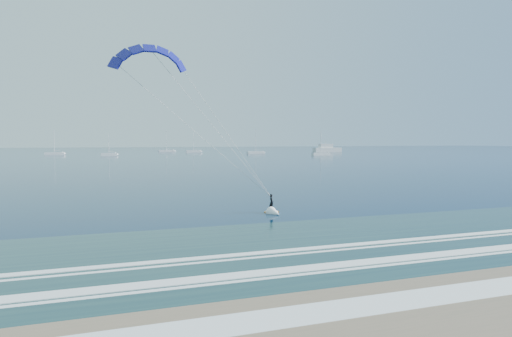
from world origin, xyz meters
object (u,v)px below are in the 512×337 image
Objects in this scene: kitesurfer_rig at (216,130)px; motor_yacht at (327,149)px; sailboat_5 at (256,152)px; sailboat_7 at (194,151)px; sailboat_4 at (166,151)px; sailboat_3 at (109,154)px; sailboat_6 at (321,154)px; sailboat_2 at (54,153)px.

motor_yacht is (119.83, 201.22, -6.01)m from kitesurfer_rig.
sailboat_7 is at bearing 127.14° from sailboat_5.
sailboat_4 is (-89.60, 29.89, -1.18)m from motor_yacht.
sailboat_3 is (-3.61, 175.68, -7.21)m from kitesurfer_rig.
sailboat_6 is (-32.42, -54.11, -1.18)m from motor_yacht.
motor_yacht is 147.44m from sailboat_2.
sailboat_3 is at bearing 91.18° from kitesurfer_rig.
kitesurfer_rig is at bearing -110.60° from sailboat_5.
sailboat_6 is 1.02× the size of sailboat_7.
kitesurfer_rig is at bearing -120.77° from motor_yacht.
sailboat_2 is at bearing -178.29° from motor_yacht.
sailboat_2 is 67.18m from sailboat_4.
kitesurfer_rig is 1.49× the size of sailboat_7.
kitesurfer_rig is 0.97× the size of motor_yacht.
sailboat_3 reaches higher than motor_yacht.
kitesurfer_rig is 219.86m from sailboat_7.
kitesurfer_rig reaches higher than motor_yacht.
sailboat_2 is (-27.55, 196.83, -7.20)m from kitesurfer_rig.
sailboat_2 is at bearing 138.55° from sailboat_3.
sailboat_5 is at bearing 118.59° from sailboat_6.
motor_yacht is 1.35× the size of sailboat_4.
sailboat_5 is (72.01, 6.31, 0.01)m from sailboat_3.
sailboat_3 is 0.80× the size of sailboat_5.
sailboat_7 is (12.80, -15.62, -0.01)m from sailboat_4.
sailboat_4 is 1.14× the size of sailboat_7.
sailboat_6 is at bearing -17.43° from sailboat_3.
sailboat_4 reaches higher than motor_yacht.
motor_yacht is 1.50× the size of sailboat_6.
kitesurfer_rig is at bearing -97.45° from sailboat_4.
kitesurfer_rig reaches higher than sailboat_3.
motor_yacht is at bearing 59.08° from sailboat_6.
motor_yacht is 78.12m from sailboat_7.
sailboat_3 is 0.78× the size of sailboat_4.
sailboat_6 is 81.52m from sailboat_7.
sailboat_4 is 101.62m from sailboat_6.
sailboat_3 is 95.40m from sailboat_6.
sailboat_4 is at bearing 124.24° from sailboat_6.
sailboat_4 is at bearing 127.85° from sailboat_5.
kitesurfer_rig is 1.31× the size of sailboat_4.
sailboat_5 is (95.95, -14.84, 0.01)m from sailboat_2.
sailboat_5 is (38.17, -49.12, -0.00)m from sailboat_4.
sailboat_7 is at bearing 122.99° from sailboat_6.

